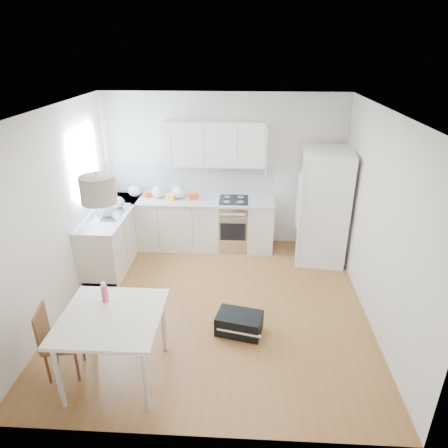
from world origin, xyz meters
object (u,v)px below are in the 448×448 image
dining_chair (62,341)px  dining_table (112,323)px  gym_bag (239,323)px  refrigerator (324,206)px

dining_chair → dining_table: bearing=-13.4°
dining_chair → gym_bag: 2.11m
dining_chair → gym_bag: (1.93, 0.80, -0.30)m
refrigerator → gym_bag: bearing=-116.0°
refrigerator → dining_chair: size_ratio=2.19×
refrigerator → dining_table: refrigerator is taller
gym_bag → dining_table: bearing=-135.7°
refrigerator → gym_bag: 2.63m
refrigerator → gym_bag: size_ratio=3.32×
dining_table → dining_chair: dining_chair is taller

